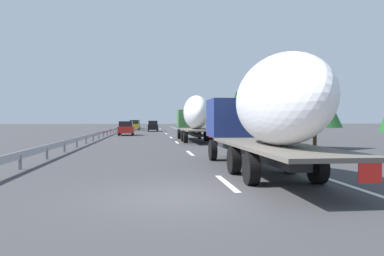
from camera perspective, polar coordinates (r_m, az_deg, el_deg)
ground_plane at (r=49.95m, az=-5.76°, el=-1.08°), size 260.00×260.00×0.00m
lane_stripe_0 at (r=12.34m, az=5.30°, el=-8.34°), size 3.20×0.20×0.01m
lane_stripe_1 at (r=23.03m, az=-0.30°, el=-3.84°), size 3.20×0.20×0.01m
lane_stripe_2 at (r=33.83m, az=-2.32°, el=-2.20°), size 3.20×0.20×0.01m
lane_stripe_3 at (r=42.89m, az=-3.22°, el=-1.46°), size 3.20×0.20×0.01m
lane_stripe_4 at (r=54.43m, az=-3.93°, el=-0.87°), size 3.20×0.20×0.01m
lane_stripe_5 at (r=63.76m, az=-4.32°, el=-0.56°), size 3.20×0.20×0.01m
lane_stripe_6 at (r=62.15m, az=-4.26°, el=-0.60°), size 3.20×0.20×0.01m
lane_stripe_7 at (r=81.38m, az=-4.81°, el=-0.15°), size 3.20×0.20×0.01m
lane_stripe_8 at (r=84.84m, az=-4.88°, el=-0.09°), size 3.20×0.20×0.01m
edge_line_right at (r=55.29m, az=-0.13°, el=-0.84°), size 110.00×0.20×0.01m
truck_lead at (r=35.65m, az=0.36°, el=1.90°), size 13.08×2.55×4.27m
truck_trailing at (r=14.21m, az=11.09°, el=2.75°), size 13.22×2.55×4.24m
car_black_suv at (r=65.22m, az=-5.98°, el=0.30°), size 4.24×1.77×1.87m
car_red_compact at (r=49.65m, az=-10.01°, el=-0.03°), size 4.52×1.91×1.84m
car_blue_sedan at (r=86.12m, az=-8.51°, el=0.55°), size 4.33×1.80×1.91m
car_yellow_coupe at (r=74.04m, az=-8.77°, el=0.45°), size 4.77×1.90×1.96m
road_sign at (r=50.29m, az=1.89°, el=1.41°), size 0.10×0.90×3.12m
tree_0 at (r=49.19m, az=7.67°, el=3.03°), size 2.47×2.47×5.87m
tree_1 at (r=27.94m, az=18.23°, el=4.33°), size 3.72×3.72×5.65m
tree_2 at (r=40.63m, az=9.85°, el=4.82°), size 3.90×3.90×7.17m
tree_3 at (r=49.39m, az=6.74°, el=3.13°), size 2.92×2.92×5.84m
guardrail_median at (r=53.19m, az=-12.29°, el=-0.33°), size 94.00×0.10×0.76m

